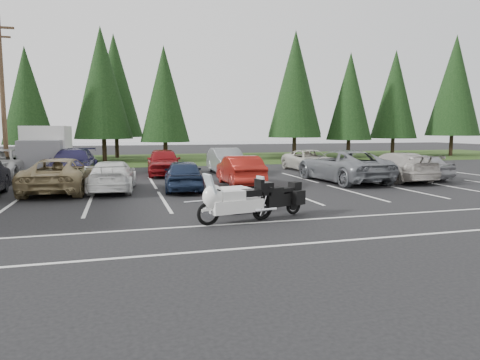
% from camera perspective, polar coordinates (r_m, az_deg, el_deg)
% --- Properties ---
extents(ground, '(120.00, 120.00, 0.00)m').
position_cam_1_polar(ground, '(15.80, -1.74, -3.08)').
color(ground, black).
rests_on(ground, ground).
extents(grass_strip, '(80.00, 16.00, 0.01)m').
position_cam_1_polar(grass_strip, '(39.37, -10.23, 2.75)').
color(grass_strip, '#1E3310').
rests_on(grass_strip, ground).
extents(lake_water, '(70.00, 50.00, 0.02)m').
position_cam_1_polar(lake_water, '(70.58, -9.44, 4.50)').
color(lake_water, slate).
rests_on(lake_water, ground).
extents(utility_pole, '(1.60, 0.26, 9.00)m').
position_cam_1_polar(utility_pole, '(27.88, -29.11, 10.04)').
color(utility_pole, '#473321').
rests_on(utility_pole, ground).
extents(box_truck, '(2.40, 5.60, 2.90)m').
position_cam_1_polar(box_truck, '(27.95, -24.50, 3.61)').
color(box_truck, silver).
rests_on(box_truck, ground).
extents(stall_markings, '(32.00, 16.00, 0.01)m').
position_cam_1_polar(stall_markings, '(17.72, -3.31, -1.99)').
color(stall_markings, silver).
rests_on(stall_markings, ground).
extents(conifer_3, '(3.87, 3.87, 9.02)m').
position_cam_1_polar(conifer_3, '(37.21, -26.57, 10.03)').
color(conifer_3, '#332316').
rests_on(conifer_3, ground).
extents(conifer_4, '(4.80, 4.80, 11.17)m').
position_cam_1_polar(conifer_4, '(38.21, -17.93, 12.21)').
color(conifer_4, '#332316').
rests_on(conifer_4, ground).
extents(conifer_5, '(4.14, 4.14, 9.63)m').
position_cam_1_polar(conifer_5, '(37.01, -10.05, 11.22)').
color(conifer_5, '#332316').
rests_on(conifer_5, ground).
extents(conifer_6, '(4.93, 4.93, 11.48)m').
position_cam_1_polar(conifer_6, '(40.60, 7.36, 12.40)').
color(conifer_6, '#332316').
rests_on(conifer_6, ground).
extents(conifer_7, '(4.27, 4.27, 9.94)m').
position_cam_1_polar(conifer_7, '(42.70, 14.43, 10.75)').
color(conifer_7, '#332316').
rests_on(conifer_7, ground).
extents(conifer_8, '(4.53, 4.53, 10.56)m').
position_cam_1_polar(conifer_8, '(46.36, 19.94, 10.68)').
color(conifer_8, '#332316').
rests_on(conifer_8, ground).
extents(conifer_9, '(5.19, 5.19, 12.10)m').
position_cam_1_polar(conifer_9, '(49.16, 26.69, 11.17)').
color(conifer_9, '#332316').
rests_on(conifer_9, ground).
extents(conifer_back_b, '(4.97, 4.97, 11.58)m').
position_cam_1_polar(conifer_back_b, '(42.80, -16.35, 11.97)').
color(conifer_back_b, '#332316').
rests_on(conifer_back_b, ground).
extents(conifer_back_c, '(5.50, 5.50, 12.81)m').
position_cam_1_polar(conifer_back_c, '(45.76, 7.38, 12.74)').
color(conifer_back_c, '#332316').
rests_on(conifer_back_c, ground).
extents(car_near_2, '(2.98, 5.55, 1.48)m').
position_cam_1_polar(car_near_2, '(20.00, -22.76, 0.62)').
color(car_near_2, '#948056').
rests_on(car_near_2, ground).
extents(car_near_3, '(2.26, 4.75, 1.34)m').
position_cam_1_polar(car_near_3, '(19.54, -16.63, 0.52)').
color(car_near_3, white).
rests_on(car_near_3, ground).
extents(car_near_4, '(2.01, 4.20, 1.38)m').
position_cam_1_polar(car_near_4, '(19.11, -7.55, 0.68)').
color(car_near_4, '#19253F').
rests_on(car_near_4, ground).
extents(car_near_5, '(1.68, 4.44, 1.45)m').
position_cam_1_polar(car_near_5, '(20.65, -0.03, 1.28)').
color(car_near_5, maroon).
rests_on(car_near_5, ground).
extents(car_near_6, '(3.15, 6.11, 1.65)m').
position_cam_1_polar(car_near_6, '(22.71, 13.47, 1.85)').
color(car_near_6, slate).
rests_on(car_near_6, ground).
extents(car_near_7, '(2.15, 5.21, 1.51)m').
position_cam_1_polar(car_near_7, '(24.00, 20.02, 1.71)').
color(car_near_7, '#B3ACA4').
rests_on(car_near_7, ground).
extents(car_near_8, '(1.96, 4.24, 1.41)m').
position_cam_1_polar(car_near_8, '(25.30, 22.56, 1.73)').
color(car_near_8, '#98989D').
rests_on(car_near_8, ground).
extents(car_far_1, '(2.53, 5.72, 1.63)m').
position_cam_1_polar(car_far_1, '(25.32, -21.37, 2.04)').
color(car_far_1, '#201C47').
rests_on(car_far_1, ground).
extents(car_far_2, '(2.12, 4.76, 1.59)m').
position_cam_1_polar(car_far_2, '(25.63, -10.13, 2.41)').
color(car_far_2, maroon).
rests_on(car_far_2, ground).
extents(car_far_3, '(1.69, 4.73, 1.55)m').
position_cam_1_polar(car_far_3, '(26.03, -1.81, 2.54)').
color(car_far_3, slate).
rests_on(car_far_3, ground).
extents(car_far_4, '(2.36, 4.97, 1.37)m').
position_cam_1_polar(car_far_4, '(28.16, 9.33, 2.59)').
color(car_far_4, beige).
rests_on(car_far_4, ground).
extents(touring_motorcycle, '(2.80, 1.35, 1.49)m').
position_cam_1_polar(touring_motorcycle, '(12.38, -0.52, -2.32)').
color(touring_motorcycle, white).
rests_on(touring_motorcycle, ground).
extents(cargo_trailer, '(1.92, 1.31, 0.82)m').
position_cam_1_polar(cargo_trailer, '(14.02, -1.33, -2.64)').
color(cargo_trailer, white).
rests_on(cargo_trailer, ground).
extents(adventure_motorcycle, '(2.35, 1.59, 1.35)m').
position_cam_1_polar(adventure_motorcycle, '(13.20, 5.04, -2.08)').
color(adventure_motorcycle, black).
rests_on(adventure_motorcycle, ground).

